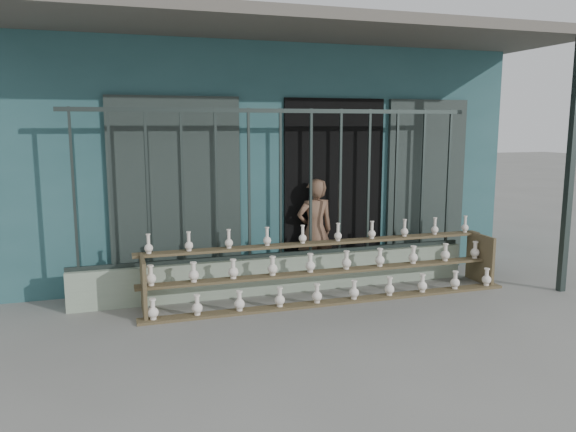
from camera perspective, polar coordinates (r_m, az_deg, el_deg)
name	(u,v)px	position (r m, az deg, el deg)	size (l,w,h in m)	color
ground	(318,326)	(5.91, 3.02, -11.13)	(60.00, 60.00, 0.00)	slate
workshop_building	(230,151)	(9.62, -5.89, 6.62)	(7.40, 6.60, 3.21)	#2A5559
parapet_wall	(281,274)	(7.01, -0.75, -5.89)	(5.00, 0.20, 0.45)	#93A58D
security_fence	(280,184)	(6.80, -0.77, 3.29)	(5.00, 0.04, 1.80)	#283330
shelf_rack	(328,269)	(6.75, 4.14, -5.35)	(4.50, 0.68, 0.85)	brown
elderly_woman	(315,231)	(7.37, 2.75, -1.49)	(0.50, 0.33, 1.37)	brown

